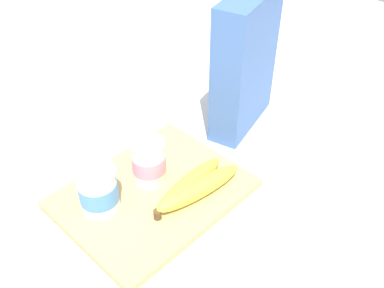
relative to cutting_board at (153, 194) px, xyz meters
The scene contains 6 objects.
ground_plane 0.01m from the cutting_board, ahead, with size 2.40×2.40×0.00m, color silver.
cutting_board is the anchor object (origin of this frame).
cereal_box 0.33m from the cutting_board, ahead, with size 0.19×0.07×0.30m, color #4770B7.
yogurt_cup_front 0.11m from the cutting_board, 158.02° to the left, with size 0.07×0.07×0.08m.
yogurt_cup_back 0.06m from the cutting_board, 57.49° to the left, with size 0.06×0.06×0.09m.
banana_bunch 0.08m from the cutting_board, 50.50° to the right, with size 0.19×0.07×0.04m.
Camera 1 is at (-0.36, -0.45, 0.60)m, focal length 40.77 mm.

